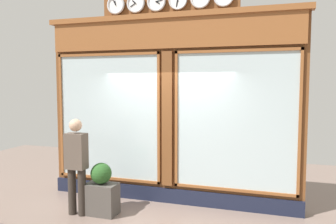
# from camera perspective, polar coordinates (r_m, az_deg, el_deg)

# --- Properties ---
(shop_facade) EXTENTS (5.03, 0.42, 4.08)m
(shop_facade) POSITION_cam_1_polar(r_m,az_deg,el_deg) (6.50, 0.33, 0.80)
(shop_facade) COLOR brown
(shop_facade) RESTS_ON ground_plane
(pedestrian) EXTENTS (0.36, 0.22, 1.69)m
(pedestrian) POSITION_cam_1_polar(r_m,az_deg,el_deg) (6.11, -15.25, -8.24)
(pedestrian) COLOR #312A24
(pedestrian) RESTS_ON ground_plane
(planter_box) EXTENTS (0.56, 0.36, 0.55)m
(planter_box) POSITION_cam_1_polar(r_m,az_deg,el_deg) (6.22, -11.18, -14.23)
(planter_box) COLOR #4C4742
(planter_box) RESTS_ON ground_plane
(planter_shrub) EXTENTS (0.37, 0.37, 0.37)m
(planter_shrub) POSITION_cam_1_polar(r_m,az_deg,el_deg) (6.08, -11.26, -10.15)
(planter_shrub) COLOR #285623
(planter_shrub) RESTS_ON planter_box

